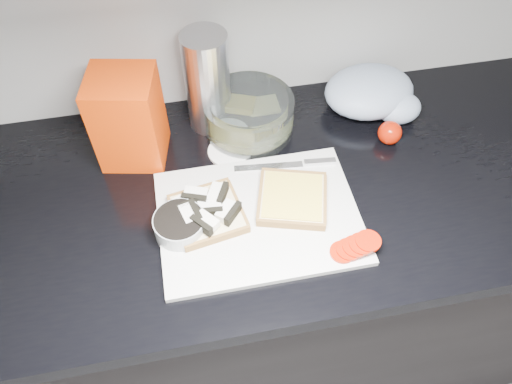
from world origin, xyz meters
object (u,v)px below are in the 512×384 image
Objects in this scene: cutting_board at (259,217)px; glass_bowl at (249,115)px; bread_bag at (128,119)px; steel_canister at (208,82)px.

cutting_board is 0.26m from glass_bowl.
bread_bag reaches higher than glass_bowl.
cutting_board is at bearing -33.13° from bread_bag.
glass_bowl is 0.99× the size of bread_bag.
bread_bag is (-0.26, -0.03, 0.06)m from glass_bowl.
glass_bowl is 0.12m from steel_canister.
cutting_board is 1.91× the size of bread_bag.
glass_bowl is at bearing -25.28° from steel_canister.
steel_canister is at bearing 32.51° from bread_bag.
steel_canister reaches higher than cutting_board.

